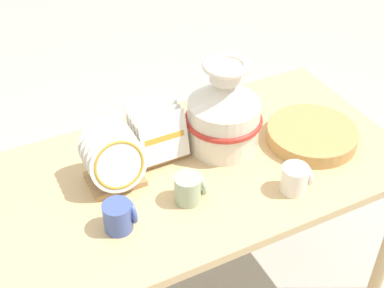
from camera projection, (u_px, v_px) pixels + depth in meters
The scene contains 8 objects.
display_table at pixel (192, 185), 1.96m from camera, with size 1.55×0.80×0.75m.
ceramic_vase at pixel (224, 112), 1.93m from camera, with size 0.29×0.29×0.35m.
dish_rack_round_plates at pixel (114, 162), 1.79m from camera, with size 0.20×0.18×0.22m.
dish_rack_square_plates at pixel (157, 136), 1.93m from camera, with size 0.18×0.18×0.20m.
wicker_charger_stack at pixel (312, 135), 2.02m from camera, with size 0.34×0.34×0.05m.
mug_cream_glaze at pixel (296, 179), 1.79m from camera, with size 0.10×0.09×0.10m.
mug_cobalt_glaze at pixel (119, 216), 1.66m from camera, with size 0.10×0.09×0.10m.
mug_sage_glaze at pixel (189, 188), 1.76m from camera, with size 0.10×0.09×0.10m.
Camera 1 is at (-0.65, -1.29, 2.01)m, focal length 50.00 mm.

